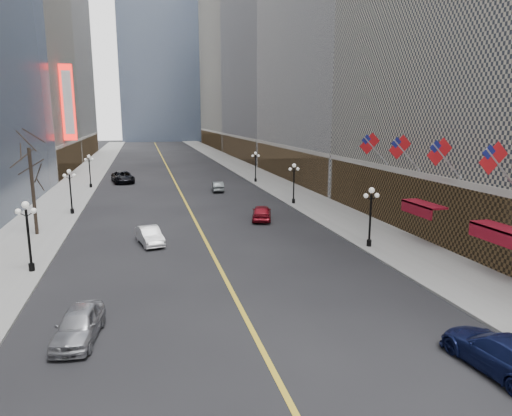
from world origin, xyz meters
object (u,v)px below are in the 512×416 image
car_sb_near (501,353)px  streetlamp_west_3 (90,168)px  car_nb_near (79,325)px  car_nb_mid (150,236)px  car_sb_far (218,186)px  streetlamp_east_1 (371,211)px  streetlamp_east_3 (256,163)px  streetlamp_east_2 (294,179)px  car_sb_mid (262,213)px  streetlamp_west_1 (28,229)px  streetlamp_west_2 (70,187)px  car_nb_far (123,177)px

car_sb_near → streetlamp_west_3: bearing=-73.7°
car_nb_near → car_sb_near: bearing=-14.7°
car_nb_mid → car_sb_far: car_nb_mid is taller
streetlamp_east_1 → streetlamp_west_3: size_ratio=1.00×
streetlamp_east_3 → car_nb_mid: streetlamp_east_3 is taller
streetlamp_east_2 → car_sb_mid: 9.09m
car_nb_mid → car_sb_mid: bearing=17.6°
streetlamp_east_3 → car_nb_mid: (-16.15, -30.90, -2.21)m
streetlamp_west_1 → car_nb_mid: 9.30m
streetlamp_west_1 → car_nb_mid: (7.45, 5.10, -2.21)m
streetlamp_west_2 → streetlamp_west_3: bearing=90.0°
streetlamp_west_3 → car_nb_far: bearing=48.5°
car_nb_mid → streetlamp_west_3: bearing=91.5°
streetlamp_west_2 → car_nb_far: size_ratio=0.73×
streetlamp_east_1 → car_nb_near: size_ratio=1.06×
streetlamp_west_3 → car_nb_near: (4.09, -46.14, -2.17)m
streetlamp_east_3 → streetlamp_east_1: bearing=-90.0°
car_sb_mid → streetlamp_west_2: bearing=-5.3°
streetlamp_east_2 → car_sb_far: bearing=121.6°
streetlamp_west_1 → streetlamp_east_1: bearing=0.0°
streetlamp_east_3 → streetlamp_west_1: 43.05m
streetlamp_east_1 → car_sb_near: size_ratio=0.86×
car_sb_near → car_nb_mid: bearing=-64.2°
streetlamp_west_2 → streetlamp_east_2: bearing=0.0°
streetlamp_west_3 → car_nb_near: 46.37m
car_nb_far → car_sb_far: size_ratio=1.54×
streetlamp_west_3 → car_nb_mid: (7.45, -30.90, -2.21)m
streetlamp_east_1 → streetlamp_east_3: size_ratio=1.00×
streetlamp_west_1 → streetlamp_west_3: (0.00, 36.00, 0.00)m
streetlamp_west_1 → car_nb_mid: bearing=34.4°
car_nb_near → car_sb_far: size_ratio=1.06×
streetlamp_east_2 → streetlamp_east_3: same height
car_nb_mid → car_sb_mid: 12.20m
car_sb_near → streetlamp_west_1: bearing=-44.3°
streetlamp_east_2 → streetlamp_east_1: bearing=-90.0°
car_nb_mid → streetlamp_west_2: bearing=108.0°
streetlamp_east_2 → streetlamp_west_3: same height
car_nb_mid → car_sb_mid: (10.61, 6.02, 0.07)m
car_nb_mid → streetlamp_east_2: bearing=26.6°
car_nb_near → car_sb_far: bearing=79.7°
car_sb_mid → car_sb_far: car_sb_mid is taller
streetlamp_east_1 → streetlamp_west_1: bearing=180.0°
car_nb_near → car_nb_mid: 15.60m
streetlamp_west_2 → streetlamp_east_3: bearing=37.3°
streetlamp_east_1 → streetlamp_east_3: same height
streetlamp_east_2 → car_nb_near: 34.31m
streetlamp_east_1 → streetlamp_west_2: bearing=142.7°
streetlamp_east_3 → car_sb_mid: (-5.54, -24.88, -2.15)m
streetlamp_west_1 → car_sb_far: (16.71, 29.19, -2.24)m
streetlamp_east_1 → car_sb_far: bearing=103.3°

